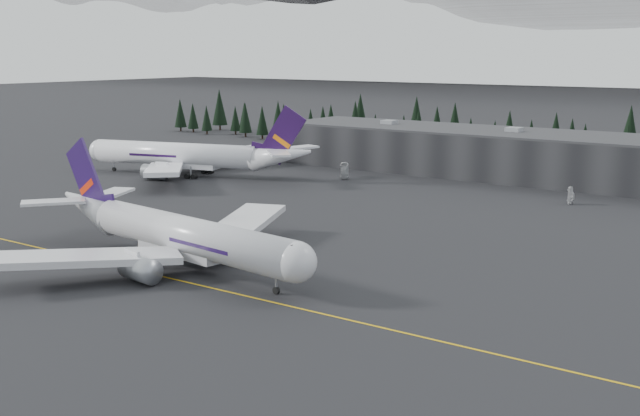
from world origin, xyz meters
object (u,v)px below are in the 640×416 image
Objects in this scene: terminal at (548,157)px; gse_vehicle_b at (571,201)px; jet_main at (171,232)px; gse_vehicle_a at (345,177)px; jet_parked at (194,156)px.

terminal is 38.55× the size of gse_vehicle_b.
jet_main is 15.51× the size of gse_vehicle_b.
jet_main is 93.32m from gse_vehicle_a.
jet_parked is (-63.72, 69.94, 0.39)m from jet_main.
jet_main reaches higher than gse_vehicle_a.
terminal is 122.19m from jet_main.
gse_vehicle_b is at bearing -21.11° from gse_vehicle_a.
gse_vehicle_b is (35.80, 89.77, -4.64)m from jet_main.
terminal is at bearing 88.14° from jet_main.
gse_vehicle_a is (-45.03, -31.34, -5.63)m from terminal.
gse_vehicle_b is (62.11, 0.36, 0.04)m from gse_vehicle_a.
gse_vehicle_a is (37.41, 19.46, -5.07)m from jet_parked.
gse_vehicle_a is at bearing 113.36° from jet_main.
jet_main is (-18.72, -120.75, -0.95)m from terminal.
gse_vehicle_a is at bearing -88.52° from gse_vehicle_b.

